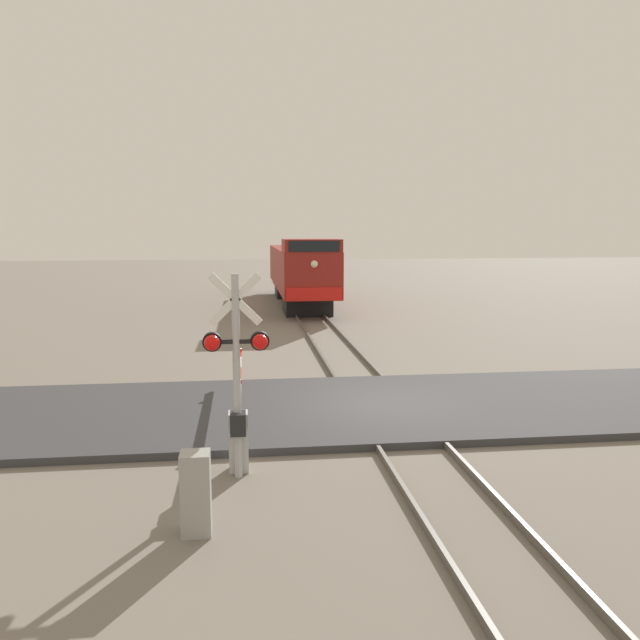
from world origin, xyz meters
name	(u,v)px	position (x,y,z in m)	size (l,w,h in m)	color
ground_plane	(381,410)	(0.00, 0.00, 0.00)	(160.00, 160.00, 0.00)	slate
rail_track_left	(353,408)	(-0.72, 0.00, 0.07)	(0.08, 80.00, 0.15)	#59544C
rail_track_right	(409,406)	(0.72, 0.00, 0.07)	(0.08, 80.00, 0.15)	#59544C
road_surface	(381,407)	(0.00, 0.00, 0.08)	(36.00, 5.84, 0.17)	#38383A
locomotive	(300,271)	(0.00, 22.44, 2.04)	(2.88, 15.83, 4.02)	black
crossing_signal	(236,354)	(-3.53, -3.91, 2.30)	(1.18, 0.33, 3.75)	#ADADB2
crossing_gate	(239,413)	(-3.52, -2.48, 0.79)	(0.36, 7.08, 1.24)	silver
utility_cabinet	(196,493)	(-4.13, -5.97, 0.63)	(0.44, 0.41, 1.25)	#999993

